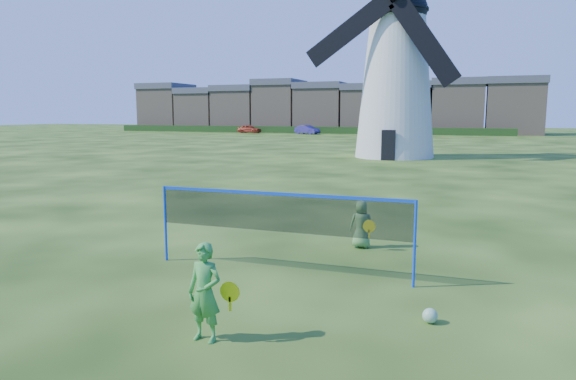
# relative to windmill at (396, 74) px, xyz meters

# --- Properties ---
(ground) EXTENTS (220.00, 220.00, 0.00)m
(ground) POSITION_rel_windmill_xyz_m (1.53, -27.03, -5.61)
(ground) COLOR black
(ground) RESTS_ON ground
(windmill) EXTENTS (11.48, 5.34, 16.04)m
(windmill) POSITION_rel_windmill_xyz_m (0.00, 0.00, 0.00)
(windmill) COLOR white
(windmill) RESTS_ON ground
(badminton_net) EXTENTS (5.05, 0.05, 1.55)m
(badminton_net) POSITION_rel_windmill_xyz_m (1.80, -27.19, -4.47)
(badminton_net) COLOR blue
(badminton_net) RESTS_ON ground
(player_girl) EXTENTS (0.68, 0.37, 1.34)m
(player_girl) POSITION_rel_windmill_xyz_m (1.92, -30.32, -4.95)
(player_girl) COLOR green
(player_girl) RESTS_ON ground
(player_boy) EXTENTS (0.65, 0.45, 1.08)m
(player_boy) POSITION_rel_windmill_xyz_m (2.88, -24.82, -5.07)
(player_boy) COLOR #619C4B
(player_boy) RESTS_ON ground
(play_ball) EXTENTS (0.22, 0.22, 0.22)m
(play_ball) POSITION_rel_windmill_xyz_m (4.70, -28.71, -5.50)
(play_ball) COLOR green
(play_ball) RESTS_ON ground
(terraced_houses) EXTENTS (64.81, 8.40, 8.39)m
(terraced_houses) POSITION_rel_windmill_xyz_m (-18.14, 44.97, -1.67)
(terraced_houses) COLOR tan
(terraced_houses) RESTS_ON ground
(hedge) EXTENTS (62.00, 0.80, 1.00)m
(hedge) POSITION_rel_windmill_xyz_m (-20.47, 38.97, -5.11)
(hedge) COLOR #193814
(hedge) RESTS_ON ground
(car_left) EXTENTS (3.81, 1.77, 1.26)m
(car_left) POSITION_rel_windmill_xyz_m (-27.19, 36.79, -4.98)
(car_left) COLOR #9E301C
(car_left) RESTS_ON ground
(car_right) EXTENTS (4.11, 2.75, 1.28)m
(car_right) POSITION_rel_windmill_xyz_m (-17.65, 35.91, -4.97)
(car_right) COLOR navy
(car_right) RESTS_ON ground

